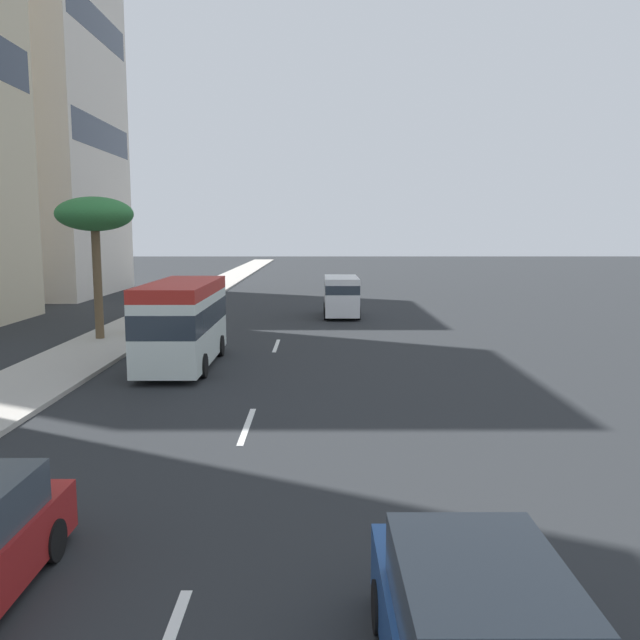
# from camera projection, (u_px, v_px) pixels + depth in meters

# --- Properties ---
(ground_plane) EXTENTS (198.00, 198.00, 0.00)m
(ground_plane) POSITION_uv_depth(u_px,v_px,m) (283.00, 327.00, 34.16)
(ground_plane) COLOR #26282B
(sidewalk_right) EXTENTS (162.00, 3.39, 0.15)m
(sidewalk_right) POSITION_uv_depth(u_px,v_px,m) (138.00, 326.00, 34.13)
(sidewalk_right) COLOR #B2ADA3
(sidewalk_right) RESTS_ON ground_plane
(lane_stripe_mid) EXTENTS (3.20, 0.16, 0.01)m
(lane_stripe_mid) POSITION_uv_depth(u_px,v_px,m) (247.00, 426.00, 16.84)
(lane_stripe_mid) COLOR silver
(lane_stripe_mid) RESTS_ON ground_plane
(lane_stripe_far) EXTENTS (3.20, 0.16, 0.01)m
(lane_stripe_far) POSITION_uv_depth(u_px,v_px,m) (276.00, 346.00, 28.68)
(lane_stripe_far) COLOR silver
(lane_stripe_far) RESTS_ON ground_plane
(van_second) EXTENTS (4.64, 2.06, 2.34)m
(van_second) POSITION_uv_depth(u_px,v_px,m) (341.00, 294.00, 38.33)
(van_second) COLOR white
(van_second) RESTS_ON ground_plane
(minibus_third) EXTENTS (6.86, 2.37, 3.13)m
(minibus_third) POSITION_uv_depth(u_px,v_px,m) (183.00, 320.00, 24.12)
(minibus_third) COLOR silver
(minibus_third) RESTS_ON ground_plane
(car_fourth) EXTENTS (4.34, 1.86, 1.72)m
(car_fourth) POSITION_uv_depth(u_px,v_px,m) (475.00, 640.00, 6.70)
(car_fourth) COLOR #1E478C
(car_fourth) RESTS_ON ground_plane
(pedestrian_near_lamp) EXTENTS (0.39, 0.36, 1.72)m
(pedestrian_near_lamp) POSITION_uv_depth(u_px,v_px,m) (130.00, 313.00, 31.32)
(pedestrian_near_lamp) COLOR gold
(pedestrian_near_lamp) RESTS_ON sidewalk_right
(palm_tree) EXTENTS (3.38, 3.38, 6.35)m
(palm_tree) POSITION_uv_depth(u_px,v_px,m) (95.00, 217.00, 29.09)
(palm_tree) COLOR brown
(palm_tree) RESTS_ON sidewalk_right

